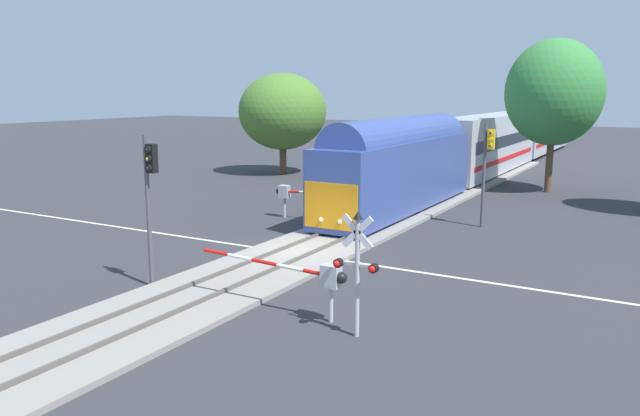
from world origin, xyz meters
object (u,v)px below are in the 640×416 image
at_px(commuter_train, 490,142).
at_px(traffic_signal_median, 150,187).
at_px(traffic_signal_far_side, 487,158).
at_px(crossing_signal_mast, 357,261).
at_px(crossing_gate_far, 293,193).
at_px(crossing_gate_near, 315,275).
at_px(elm_centre_background, 554,93).
at_px(pine_left_background, 283,112).

xyz_separation_m(commuter_train, traffic_signal_median, (-2.18, -36.57, 0.91)).
bearing_deg(commuter_train, traffic_signal_far_side, -75.62).
bearing_deg(crossing_signal_mast, commuter_train, 99.40).
relative_size(crossing_gate_far, traffic_signal_far_side, 1.04).
bearing_deg(crossing_gate_far, crossing_gate_near, -55.31).
bearing_deg(crossing_signal_mast, elm_centre_background, 90.21).
bearing_deg(pine_left_background, commuter_train, 28.63).
distance_m(crossing_signal_mast, elm_centre_background, 30.19).
xyz_separation_m(commuter_train, crossing_signal_mast, (6.14, -37.10, -0.50)).
height_order(commuter_train, pine_left_background, pine_left_background).
distance_m(crossing_signal_mast, pine_left_background, 35.96).
bearing_deg(traffic_signal_far_side, crossing_signal_mast, -87.16).
xyz_separation_m(crossing_signal_mast, pine_left_background, (-21.29, 28.83, 2.95)).
height_order(crossing_signal_mast, crossing_gate_far, crossing_signal_mast).
bearing_deg(traffic_signal_far_side, traffic_signal_median, -115.47).
bearing_deg(elm_centre_background, traffic_signal_median, -105.64).
relative_size(traffic_signal_median, elm_centre_background, 0.52).
bearing_deg(crossing_signal_mast, traffic_signal_median, 176.38).
distance_m(crossing_gate_near, traffic_signal_far_side, 15.81).
distance_m(crossing_gate_far, traffic_signal_median, 13.22).
height_order(commuter_train, crossing_signal_mast, commuter_train).
relative_size(commuter_train, pine_left_background, 7.02).
height_order(crossing_gate_near, traffic_signal_median, traffic_signal_median).
bearing_deg(traffic_signal_far_side, crossing_gate_near, -93.40).
distance_m(crossing_gate_far, pine_left_background, 19.21).
bearing_deg(crossing_signal_mast, pine_left_background, 126.45).
bearing_deg(traffic_signal_median, crossing_gate_far, 99.78).
bearing_deg(elm_centre_background, pine_left_background, -177.25).
height_order(crossing_gate_far, traffic_signal_median, traffic_signal_median).
relative_size(commuter_train, crossing_gate_near, 10.79).
height_order(crossing_signal_mast, traffic_signal_far_side, traffic_signal_far_side).
height_order(commuter_train, traffic_signal_median, commuter_train).
height_order(crossing_gate_far, pine_left_background, pine_left_background).
bearing_deg(crossing_signal_mast, crossing_gate_far, 128.24).
bearing_deg(traffic_signal_median, elm_centre_background, 74.36).
xyz_separation_m(commuter_train, elm_centre_background, (6.03, -7.25, 4.05)).
bearing_deg(elm_centre_background, commuter_train, 129.73).
bearing_deg(pine_left_background, crossing_signal_mast, -53.55).
bearing_deg(crossing_gate_far, crossing_signal_mast, -51.76).
relative_size(crossing_signal_mast, elm_centre_background, 0.35).
xyz_separation_m(crossing_gate_far, elm_centre_background, (10.42, 16.48, 5.36)).
bearing_deg(traffic_signal_median, pine_left_background, 114.62).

